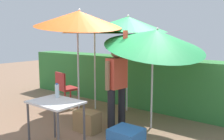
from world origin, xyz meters
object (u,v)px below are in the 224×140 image
folding_table (56,107)px  umbrella_rainbow (128,24)px  umbrella_yellow (155,39)px  cooler_box (126,140)px  umbrella_orange (78,19)px  crate_cardboard (87,121)px  umbrella_navy (95,28)px  person_vendor (117,82)px  chair_plastic (65,87)px  bottle_water (57,91)px

folding_table → umbrella_rainbow: bearing=96.0°
umbrella_yellow → folding_table: umbrella_yellow is taller
cooler_box → umbrella_rainbow: bearing=124.0°
cooler_box → folding_table: (-0.94, -0.58, 0.49)m
umbrella_orange → folding_table: umbrella_orange is taller
crate_cardboard → umbrella_navy: bearing=125.7°
crate_cardboard → cooler_box: bearing=-12.1°
person_vendor → crate_cardboard: 0.92m
umbrella_orange → umbrella_navy: size_ratio=1.15×
umbrella_orange → folding_table: size_ratio=3.08×
chair_plastic → cooler_box: (2.56, -1.04, -0.33)m
chair_plastic → umbrella_rainbow: bearing=27.8°
umbrella_navy → folding_table: umbrella_navy is taller
umbrella_rainbow → chair_plastic: 2.18m
chair_plastic → folding_table: size_ratio=1.11×
umbrella_orange → umbrella_rainbow: bearing=71.2°
folding_table → cooler_box: bearing=31.6°
umbrella_rainbow → folding_table: size_ratio=2.85×
umbrella_yellow → person_vendor: (-0.47, -0.56, -0.79)m
crate_cardboard → folding_table: folding_table is taller
umbrella_orange → crate_cardboard: (0.55, -0.36, -1.92)m
umbrella_rainbow → bottle_water: bearing=-87.7°
umbrella_rainbow → umbrella_navy: umbrella_rainbow is taller
umbrella_rainbow → crate_cardboard: 2.42m
umbrella_yellow → folding_table: bearing=-114.2°
umbrella_rainbow → person_vendor: size_ratio=1.21×
umbrella_rainbow → umbrella_yellow: size_ratio=1.02×
umbrella_navy → crate_cardboard: umbrella_navy is taller
umbrella_navy → cooler_box: umbrella_navy is taller
crate_cardboard → bottle_water: bottle_water is taller
umbrella_orange → umbrella_navy: (-0.30, 0.82, -0.16)m
umbrella_orange → cooler_box: (1.59, -0.59, -1.94)m
umbrella_yellow → umbrella_navy: bearing=171.8°
umbrella_navy → person_vendor: 1.82m
crate_cardboard → folding_table: (0.10, -0.81, 0.48)m
chair_plastic → folding_table: (1.62, -1.62, 0.16)m
person_vendor → bottle_water: bearing=-115.2°
umbrella_rainbow → folding_table: umbrella_rainbow is taller
cooler_box → folding_table: bearing=-148.4°
umbrella_navy → bottle_water: bearing=-66.6°
umbrella_yellow → crate_cardboard: umbrella_yellow is taller
umbrella_yellow → bottle_water: size_ratio=9.28×
umbrella_navy → crate_cardboard: 2.29m
umbrella_rainbow → umbrella_orange: size_ratio=0.92×
person_vendor → chair_plastic: person_vendor is taller
chair_plastic → cooler_box: 2.79m
umbrella_rainbow → umbrella_orange: (-0.40, -1.18, 0.07)m
person_vendor → folding_table: size_ratio=2.35×
umbrella_rainbow → umbrella_navy: bearing=-153.0°
umbrella_yellow → umbrella_navy: (-1.73, 0.25, 0.24)m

